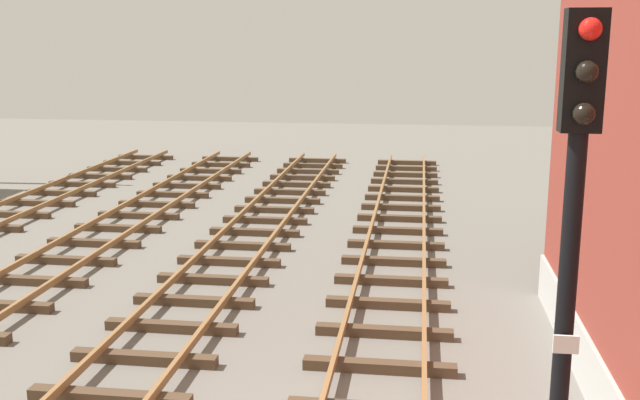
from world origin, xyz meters
TOP-DOWN VIEW (x-y plane):
  - signal_mast at (2.52, -0.57)m, footprint 0.36×0.40m

SIDE VIEW (x-z plane):
  - signal_mast at x=2.52m, z-range 0.70..6.27m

